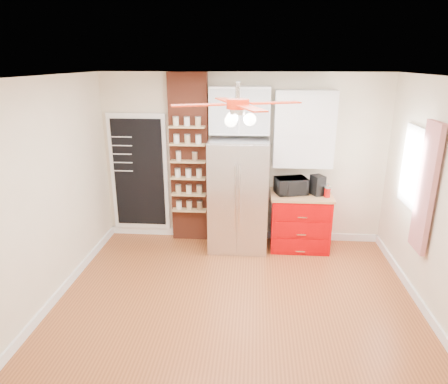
# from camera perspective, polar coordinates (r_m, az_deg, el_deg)

# --- Properties ---
(floor) EXTENTS (4.50, 4.50, 0.00)m
(floor) POSITION_cam_1_polar(r_m,az_deg,el_deg) (5.11, 1.68, -15.79)
(floor) COLOR #9A5327
(floor) RESTS_ON ground
(ceiling) EXTENTS (4.50, 4.50, 0.00)m
(ceiling) POSITION_cam_1_polar(r_m,az_deg,el_deg) (4.23, 2.03, 16.11)
(ceiling) COLOR white
(ceiling) RESTS_ON wall_back
(wall_back) EXTENTS (4.50, 0.02, 2.70)m
(wall_back) POSITION_cam_1_polar(r_m,az_deg,el_deg) (6.41, 2.71, 4.64)
(wall_back) COLOR beige
(wall_back) RESTS_ON floor
(wall_front) EXTENTS (4.50, 0.02, 2.70)m
(wall_front) POSITION_cam_1_polar(r_m,az_deg,el_deg) (2.70, -0.31, -15.81)
(wall_front) COLOR beige
(wall_front) RESTS_ON floor
(wall_left) EXTENTS (0.02, 4.00, 2.70)m
(wall_left) POSITION_cam_1_polar(r_m,az_deg,el_deg) (5.11, -24.27, -0.58)
(wall_left) COLOR beige
(wall_left) RESTS_ON floor
(wall_right) EXTENTS (0.02, 4.00, 2.70)m
(wall_right) POSITION_cam_1_polar(r_m,az_deg,el_deg) (4.94, 28.94, -1.90)
(wall_right) COLOR beige
(wall_right) RESTS_ON floor
(chalkboard) EXTENTS (0.95, 0.05, 1.95)m
(chalkboard) POSITION_cam_1_polar(r_m,az_deg,el_deg) (6.70, -12.03, 2.67)
(chalkboard) COLOR white
(chalkboard) RESTS_ON wall_back
(brick_pillar) EXTENTS (0.60, 0.16, 2.70)m
(brick_pillar) POSITION_cam_1_polar(r_m,az_deg,el_deg) (6.41, -4.95, 4.61)
(brick_pillar) COLOR brown
(brick_pillar) RESTS_ON floor
(fridge) EXTENTS (0.90, 0.70, 1.75)m
(fridge) POSITION_cam_1_polar(r_m,az_deg,el_deg) (6.19, 2.06, -0.43)
(fridge) COLOR silver
(fridge) RESTS_ON floor
(upper_glass_cabinet) EXTENTS (0.90, 0.35, 0.70)m
(upper_glass_cabinet) POSITION_cam_1_polar(r_m,az_deg,el_deg) (6.09, 2.29, 11.59)
(upper_glass_cabinet) COLOR white
(upper_glass_cabinet) RESTS_ON wall_back
(red_cabinet) EXTENTS (0.94, 0.64, 0.90)m
(red_cabinet) POSITION_cam_1_polar(r_m,az_deg,el_deg) (6.42, 10.75, -4.08)
(red_cabinet) COLOR #B70003
(red_cabinet) RESTS_ON floor
(upper_shelf_unit) EXTENTS (0.90, 0.30, 1.15)m
(upper_shelf_unit) POSITION_cam_1_polar(r_m,az_deg,el_deg) (6.20, 11.37, 8.80)
(upper_shelf_unit) COLOR white
(upper_shelf_unit) RESTS_ON wall_back
(window) EXTENTS (0.04, 0.75, 1.05)m
(window) POSITION_cam_1_polar(r_m,az_deg,el_deg) (5.67, 25.52, 3.12)
(window) COLOR white
(window) RESTS_ON wall_right
(curtain) EXTENTS (0.06, 0.40, 1.55)m
(curtain) POSITION_cam_1_polar(r_m,az_deg,el_deg) (5.18, 26.90, 0.47)
(curtain) COLOR #B4181D
(curtain) RESTS_ON wall_right
(ceiling_fan) EXTENTS (1.40, 1.40, 0.44)m
(ceiling_fan) POSITION_cam_1_polar(r_m,az_deg,el_deg) (4.25, 1.99, 12.39)
(ceiling_fan) COLOR silver
(ceiling_fan) RESTS_ON ceiling
(toaster_oven) EXTENTS (0.54, 0.43, 0.26)m
(toaster_oven) POSITION_cam_1_polar(r_m,az_deg,el_deg) (6.21, 9.53, 0.88)
(toaster_oven) COLOR black
(toaster_oven) RESTS_ON red_cabinet
(coffee_maker) EXTENTS (0.23, 0.26, 0.30)m
(coffee_maker) POSITION_cam_1_polar(r_m,az_deg,el_deg) (6.24, 13.22, 0.96)
(coffee_maker) COLOR black
(coffee_maker) RESTS_ON red_cabinet
(canister_left) EXTENTS (0.10, 0.10, 0.14)m
(canister_left) POSITION_cam_1_polar(r_m,az_deg,el_deg) (6.19, 14.54, -0.08)
(canister_left) COLOR #AB0B09
(canister_left) RESTS_ON red_cabinet
(canister_right) EXTENTS (0.12, 0.12, 0.15)m
(canister_right) POSITION_cam_1_polar(r_m,az_deg,el_deg) (6.34, 14.22, 0.41)
(canister_right) COLOR red
(canister_right) RESTS_ON red_cabinet
(pantry_jar_oats) EXTENTS (0.11, 0.11, 0.14)m
(pantry_jar_oats) POSITION_cam_1_polar(r_m,az_deg,el_deg) (6.25, -6.51, 5.10)
(pantry_jar_oats) COLOR beige
(pantry_jar_oats) RESTS_ON brick_pillar
(pantry_jar_beans) EXTENTS (0.09, 0.09, 0.12)m
(pantry_jar_beans) POSITION_cam_1_polar(r_m,az_deg,el_deg) (6.26, -4.19, 5.08)
(pantry_jar_beans) COLOR #896346
(pantry_jar_beans) RESTS_ON brick_pillar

